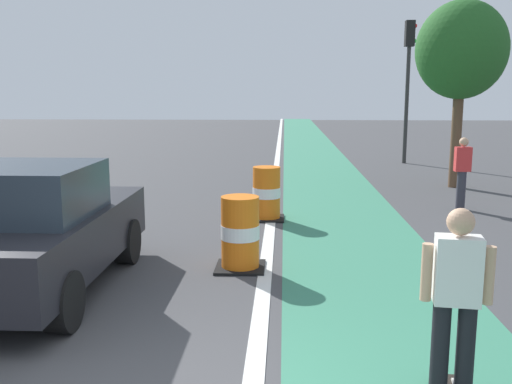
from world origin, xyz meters
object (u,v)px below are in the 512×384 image
at_px(traffic_barrel_mid, 267,194).
at_px(traffic_barrel_front, 240,234).
at_px(traffic_light_corner, 409,66).
at_px(street_tree_sidewalk, 461,51).
at_px(skateboarder_on_lane, 456,302).
at_px(pedestrian_crossing, 462,171).
at_px(parked_sedan_nearest, 34,230).

bearing_deg(traffic_barrel_mid, traffic_barrel_front, -94.83).
relative_size(traffic_light_corner, street_tree_sidewalk, 1.02).
distance_m(skateboarder_on_lane, pedestrian_crossing, 8.62).
xyz_separation_m(parked_sedan_nearest, traffic_light_corner, (7.67, 14.15, 2.67)).
xyz_separation_m(traffic_barrel_front, pedestrian_crossing, (4.59, 4.58, 0.33)).
height_order(skateboarder_on_lane, parked_sedan_nearest, parked_sedan_nearest).
xyz_separation_m(traffic_barrel_mid, traffic_light_corner, (4.80, 9.67, 2.97)).
relative_size(skateboarder_on_lane, traffic_light_corner, 0.33).
distance_m(parked_sedan_nearest, pedestrian_crossing, 9.16).
distance_m(parked_sedan_nearest, street_tree_sidewalk, 12.16).
height_order(parked_sedan_nearest, street_tree_sidewalk, street_tree_sidewalk).
height_order(skateboarder_on_lane, traffic_barrel_front, skateboarder_on_lane).
xyz_separation_m(traffic_barrel_mid, pedestrian_crossing, (4.30, 1.22, 0.33)).
xyz_separation_m(traffic_light_corner, pedestrian_crossing, (-0.50, -8.45, -2.64)).
bearing_deg(traffic_barrel_mid, skateboarder_on_lane, -75.94).
xyz_separation_m(traffic_light_corner, street_tree_sidewalk, (0.24, -5.36, 0.17)).
height_order(skateboarder_on_lane, traffic_light_corner, traffic_light_corner).
distance_m(traffic_barrel_front, traffic_barrel_mid, 3.37).
bearing_deg(traffic_barrel_mid, street_tree_sidewalk, 40.51).
bearing_deg(parked_sedan_nearest, traffic_light_corner, 61.55).
height_order(traffic_barrel_mid, street_tree_sidewalk, street_tree_sidewalk).
bearing_deg(traffic_light_corner, pedestrian_crossing, -93.36).
xyz_separation_m(skateboarder_on_lane, traffic_light_corner, (3.04, 16.68, 2.59)).
bearing_deg(traffic_barrel_front, pedestrian_crossing, 44.94).
distance_m(traffic_barrel_mid, pedestrian_crossing, 4.49).
xyz_separation_m(pedestrian_crossing, street_tree_sidewalk, (0.74, 3.09, 2.80)).
height_order(skateboarder_on_lane, pedestrian_crossing, skateboarder_on_lane).
xyz_separation_m(skateboarder_on_lane, parked_sedan_nearest, (-4.62, 2.53, -0.08)).
relative_size(pedestrian_crossing, street_tree_sidewalk, 0.32).
distance_m(traffic_barrel_front, pedestrian_crossing, 6.49).
bearing_deg(traffic_light_corner, traffic_barrel_mid, -116.39).
height_order(traffic_barrel_front, traffic_barrel_mid, same).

